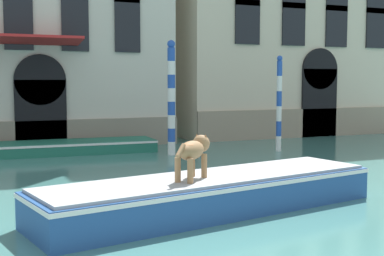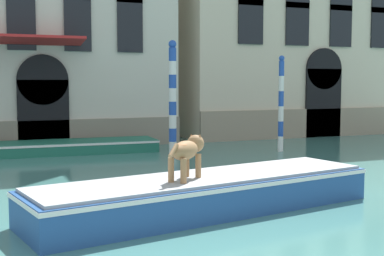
{
  "view_description": "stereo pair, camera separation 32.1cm",
  "coord_description": "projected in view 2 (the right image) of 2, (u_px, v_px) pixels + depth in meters",
  "views": [
    {
      "loc": [
        -3.99,
        -3.82,
        2.72
      ],
      "look_at": [
        2.64,
        11.82,
        1.2
      ],
      "focal_mm": 50.0,
      "sensor_mm": 36.0,
      "label": 1
    },
    {
      "loc": [
        -3.69,
        -3.95,
        2.72
      ],
      "look_at": [
        2.64,
        11.82,
        1.2
      ],
      "focal_mm": 50.0,
      "sensor_mm": 36.0,
      "label": 2
    }
  ],
  "objects": [
    {
      "name": "mooring_pole_1",
      "position": [
        281.0,
        103.0,
        20.38
      ],
      "size": [
        0.21,
        0.21,
        3.66
      ],
      "color": "white",
      "rests_on": "ground_plane"
    },
    {
      "name": "mooring_pole_0",
      "position": [
        173.0,
        97.0,
        19.38
      ],
      "size": [
        0.29,
        0.29,
        4.16
      ],
      "color": "white",
      "rests_on": "ground_plane"
    },
    {
      "name": "boat_moored_near_palazzo",
      "position": [
        64.0,
        147.0,
        19.95
      ],
      "size": [
        6.97,
        2.05,
        0.46
      ],
      "rotation": [
        0.0,
        0.0,
        -0.04
      ],
      "color": "#1E6651",
      "rests_on": "ground_plane"
    },
    {
      "name": "dog_on_deck",
      "position": [
        187.0,
        151.0,
        10.59
      ],
      "size": [
        1.04,
        0.98,
        0.88
      ],
      "rotation": [
        0.0,
        0.0,
        0.75
      ],
      "color": "#997047",
      "rests_on": "boat_foreground"
    },
    {
      "name": "palazzo_right",
      "position": [
        286.0,
        9.0,
        27.97
      ],
      "size": [
        12.25,
        6.13,
        12.92
      ],
      "color": "beige",
      "rests_on": "ground_plane"
    },
    {
      "name": "boat_foreground",
      "position": [
        207.0,
        193.0,
        11.04
      ],
      "size": [
        7.79,
        3.3,
        0.76
      ],
      "rotation": [
        0.0,
        0.0,
        0.19
      ],
      "color": "#234C8C",
      "rests_on": "ground_plane"
    }
  ]
}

